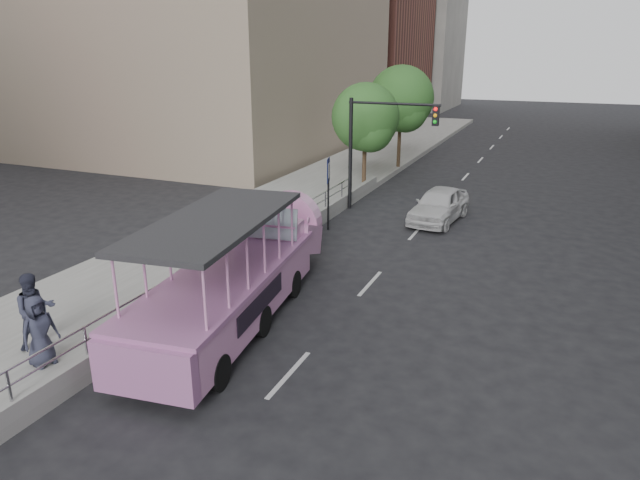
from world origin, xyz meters
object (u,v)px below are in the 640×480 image
Objects in this scene: pedestrian_mid at (35,311)px; traffic_signal at (375,137)px; duck_boat at (240,274)px; street_tree_far at (402,101)px; parking_sign at (328,186)px; street_tree_near at (367,120)px; pedestrian_far at (39,331)px; car at (439,205)px.

traffic_signal reaches higher than pedestrian_mid.
street_tree_far reaches higher than duck_boat.
parking_sign is 0.59× the size of traffic_signal.
street_tree_near is at bearing -91.91° from street_tree_far.
pedestrian_far is 17.12m from traffic_signal.
pedestrian_far reaches higher than car.
car is 11.50m from street_tree_far.
traffic_signal reaches higher than car.
pedestrian_far is 0.27× the size of street_tree_far.
pedestrian_far is (-5.72, -16.28, 0.40)m from car.
pedestrian_far is at bearing -92.61° from street_tree_near.
traffic_signal is at bearing 4.28° from pedestrian_far.
parking_sign is (-0.80, 8.48, 0.68)m from duck_boat.
pedestrian_mid is at bearing -101.06° from parking_sign.
duck_boat is 5.32m from pedestrian_far.
street_tree_near is (-1.60, 3.43, 0.32)m from traffic_signal.
pedestrian_mid is 19.86m from street_tree_near.
pedestrian_far is 0.30× the size of street_tree_near.
street_tree_near is 6.02m from street_tree_far.
street_tree_far reaches higher than pedestrian_mid.
car is at bearing 74.47° from duck_boat.
parking_sign is 13.26m from street_tree_far.
street_tree_far is (0.20, 6.00, 0.49)m from street_tree_near.
street_tree_far reaches higher than parking_sign.
pedestrian_mid is 1.12× the size of pedestrian_far.
pedestrian_far is 13.31m from parking_sign.
parking_sign is (2.46, 12.60, 0.63)m from pedestrian_mid.
pedestrian_far is at bearing -103.25° from car.
traffic_signal is at bearing -81.57° from street_tree_far.
street_tree_far is at bearing 121.01° from car.
car is (3.22, 11.58, -0.46)m from duck_boat.
pedestrian_mid is 25.87m from street_tree_far.
duck_boat is at bearing -15.23° from pedestrian_far.
pedestrian_far is at bearing -97.34° from parking_sign.
pedestrian_far is 20.40m from street_tree_near.
car is at bearing -6.55° from pedestrian_far.
street_tree_near is 0.89× the size of street_tree_far.
duck_boat is 12.03m from car.
duck_boat is 1.55× the size of street_tree_far.
traffic_signal is (0.82, 3.59, 1.61)m from parking_sign.
pedestrian_far is (0.77, -0.58, -0.10)m from pedestrian_mid.
traffic_signal is at bearing 89.93° from duck_boat.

